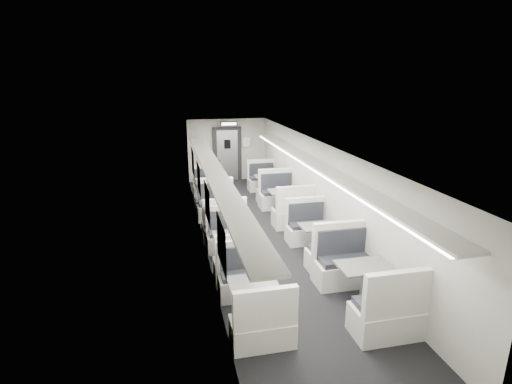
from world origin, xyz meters
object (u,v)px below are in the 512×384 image
booth_left_a (209,191)px  passenger (217,182)px  booth_right_a (267,186)px  booth_left_b (220,215)px  booth_right_c (318,240)px  booth_left_d (252,299)px  booth_right_d (363,285)px  exit_sign (229,124)px  booth_right_b (285,203)px  booth_left_c (232,248)px  vestibule_door (227,154)px

booth_left_a → passenger: (0.19, -0.58, 0.44)m
booth_right_a → passenger: size_ratio=1.28×
booth_left_b → booth_right_c: bearing=-46.4°
booth_left_d → booth_right_d: (2.00, -0.09, 0.06)m
booth_left_d → passenger: bearing=88.2°
booth_left_d → exit_sign: 9.05m
booth_left_d → booth_right_b: size_ratio=0.88×
exit_sign → booth_right_d: bearing=-83.6°
booth_right_a → booth_right_b: bearing=-90.0°
booth_left_c → exit_sign: size_ratio=3.16×
booth_left_a → booth_left_d: booth_left_d is taller
booth_left_c → booth_right_a: (2.00, 4.77, 0.01)m
booth_right_a → booth_left_a: bearing=-173.9°
booth_left_c → exit_sign: bearing=81.5°
booth_right_b → booth_right_d: (0.00, -4.88, 0.01)m
booth_left_a → booth_right_a: (2.00, 0.21, 0.02)m
booth_left_a → booth_left_c: bearing=-90.0°
booth_right_c → exit_sign: bearing=98.5°
vestibule_door → booth_right_c: bearing=-82.1°
booth_right_b → booth_right_c: (0.00, -2.69, -0.03)m
booth_left_b → exit_sign: size_ratio=3.52×
booth_right_c → passenger: 4.42m
booth_right_a → booth_right_b: booth_right_b is taller
booth_right_c → booth_right_b: bearing=90.0°
booth_right_c → vestibule_door: (-1.00, 7.17, 0.67)m
passenger → vestibule_door: size_ratio=0.75×
booth_right_b → booth_right_d: 4.88m
booth_left_b → booth_left_d: bearing=-90.0°
exit_sign → booth_left_a: bearing=-115.5°
booth_left_d → exit_sign: bearing=83.5°
booth_right_b → passenger: size_ratio=1.42×
booth_right_a → booth_right_d: booth_right_d is taller
booth_left_b → booth_right_a: size_ratio=1.08×
booth_left_c → booth_right_b: booth_right_b is taller
booth_left_b → booth_right_b: booth_right_b is taller
booth_left_b → booth_right_a: bearing=53.5°
booth_left_d → booth_right_c: 2.90m
booth_right_c → passenger: bearing=114.3°
booth_left_b → booth_left_a: bearing=90.0°
booth_left_b → exit_sign: bearing=77.7°
booth_right_b → exit_sign: exit_sign is taller
booth_left_c → booth_left_d: 2.13m
vestibule_door → exit_sign: 1.33m
booth_left_b → booth_left_d: 4.20m
booth_right_b → vestibule_door: bearing=102.6°
booth_left_a → exit_sign: exit_sign is taller
booth_left_c → booth_left_d: booth_left_d is taller
booth_left_d → booth_right_d: size_ratio=0.86×
booth_right_d → booth_right_a: bearing=90.0°
booth_right_d → exit_sign: (-1.00, 8.87, 1.87)m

